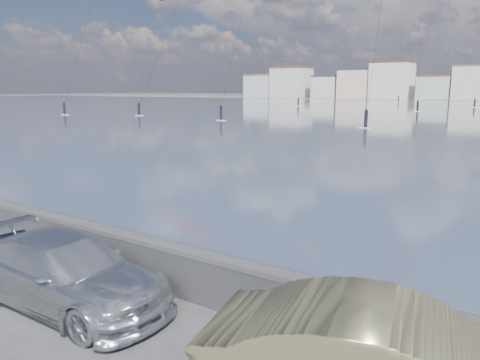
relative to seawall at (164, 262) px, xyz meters
name	(u,v)px	position (x,y,z in m)	size (l,w,h in m)	color
ground	(47,347)	(0.00, -2.70, -0.58)	(700.00, 700.00, 0.00)	#333335
seawall	(164,262)	(0.00, 0.00, 0.00)	(400.00, 0.36, 1.08)	#28282B
car_silver	(66,272)	(-1.02, -1.56, 0.08)	(1.86, 4.57, 1.33)	silver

